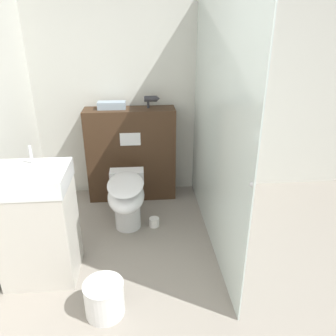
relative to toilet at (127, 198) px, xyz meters
name	(u,v)px	position (x,y,z in m)	size (l,w,h in m)	color
wall_back	(155,87)	(0.34, 0.91, 0.90)	(8.00, 0.06, 2.50)	silver
partition_panel	(131,154)	(0.04, 0.71, 0.17)	(0.99, 0.30, 1.06)	#3D2819
shower_glass	(215,127)	(0.79, -0.16, 0.74)	(0.04, 2.07, 2.18)	silver
toilet	(127,198)	(0.00, 0.00, 0.00)	(0.35, 0.71, 0.55)	white
sink_vanity	(38,224)	(-0.66, -0.58, 0.11)	(0.55, 0.46, 1.07)	beige
hair_drier	(151,99)	(0.29, 0.73, 0.80)	(0.17, 0.06, 0.13)	#2D2D33
folded_towel	(112,105)	(-0.14, 0.71, 0.74)	(0.30, 0.13, 0.08)	#8C9EAD
spare_toilet_roll	(154,222)	(0.26, 0.02, -0.31)	(0.10, 0.10, 0.09)	white
waste_bin	(104,298)	(-0.14, -1.04, -0.23)	(0.28, 0.28, 0.26)	silver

